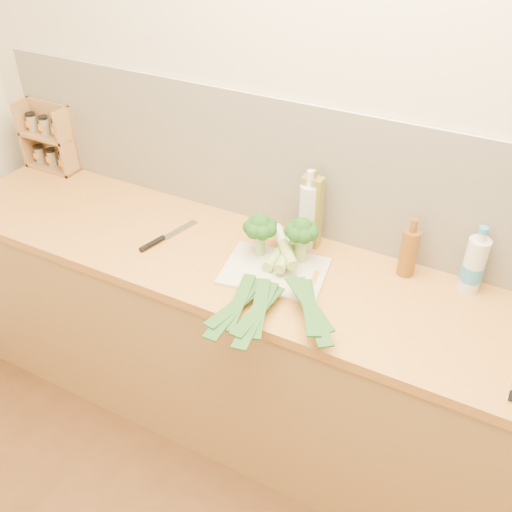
{
  "coord_description": "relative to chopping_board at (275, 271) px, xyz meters",
  "views": [
    {
      "loc": [
        0.59,
        -0.33,
        2.2
      ],
      "look_at": [
        -0.16,
        1.1,
        1.02
      ],
      "focal_mm": 40.0,
      "sensor_mm": 36.0,
      "label": 1
    }
  ],
  "objects": [
    {
      "name": "room_shell",
      "position": [
        0.13,
        0.3,
        0.26
      ],
      "size": [
        3.5,
        3.5,
        3.5
      ],
      "color": "beige",
      "rests_on": "ground"
    },
    {
      "name": "counter",
      "position": [
        0.13,
        0.01,
        -0.46
      ],
      "size": [
        3.2,
        0.62,
        0.9
      ],
      "color": "#A27B43",
      "rests_on": "ground"
    },
    {
      "name": "chopping_board",
      "position": [
        0.0,
        0.0,
        0.0
      ],
      "size": [
        0.41,
        0.33,
        0.01
      ],
      "primitive_type": "cube",
      "rotation": [
        0.0,
        0.0,
        0.17
      ],
      "color": "beige",
      "rests_on": "counter"
    },
    {
      "name": "broccoli_left",
      "position": [
        -0.1,
        0.07,
        0.12
      ],
      "size": [
        0.13,
        0.13,
        0.17
      ],
      "color": "#98B96C",
      "rests_on": "chopping_board"
    },
    {
      "name": "broccoli_right",
      "position": [
        0.06,
        0.1,
        0.13
      ],
      "size": [
        0.13,
        0.13,
        0.18
      ],
      "color": "#98B96C",
      "rests_on": "chopping_board"
    },
    {
      "name": "leek_front",
      "position": [
        -0.02,
        -0.02,
        0.03
      ],
      "size": [
        0.1,
        0.69,
        0.04
      ],
      "rotation": [
        0.0,
        0.0,
        0.02
      ],
      "color": "white",
      "rests_on": "chopping_board"
    },
    {
      "name": "leek_mid",
      "position": [
        0.03,
        -0.03,
        0.05
      ],
      "size": [
        0.17,
        0.71,
        0.04
      ],
      "rotation": [
        0.0,
        0.0,
        0.15
      ],
      "color": "white",
      "rests_on": "chopping_board"
    },
    {
      "name": "leek_back",
      "position": [
        0.08,
        -0.02,
        0.06
      ],
      "size": [
        0.46,
        0.55,
        0.04
      ],
      "rotation": [
        0.0,
        0.0,
        0.68
      ],
      "color": "white",
      "rests_on": "chopping_board"
    },
    {
      "name": "chefs_knife",
      "position": [
        -0.5,
        -0.04,
        0.0
      ],
      "size": [
        0.1,
        0.29,
        0.02
      ],
      "rotation": [
        0.0,
        0.0,
        -0.23
      ],
      "color": "silver",
      "rests_on": "counter"
    },
    {
      "name": "spice_rack",
      "position": [
        -1.32,
        0.26,
        0.13
      ],
      "size": [
        0.27,
        0.11,
        0.32
      ],
      "color": "#A67047",
      "rests_on": "counter"
    },
    {
      "name": "oil_tin",
      "position": [
        0.04,
        0.23,
        0.15
      ],
      "size": [
        0.08,
        0.05,
        0.33
      ],
      "color": "olive",
      "rests_on": "counter"
    },
    {
      "name": "glass_bottle",
      "position": [
        0.03,
        0.21,
        0.13
      ],
      "size": [
        0.07,
        0.07,
        0.33
      ],
      "color": "silver",
      "rests_on": "counter"
    },
    {
      "name": "amber_bottle",
      "position": [
        0.43,
        0.22,
        0.09
      ],
      "size": [
        0.06,
        0.06,
        0.24
      ],
      "color": "brown",
      "rests_on": "counter"
    },
    {
      "name": "water_bottle",
      "position": [
        0.65,
        0.24,
        0.09
      ],
      "size": [
        0.08,
        0.08,
        0.24
      ],
      "color": "silver",
      "rests_on": "counter"
    }
  ]
}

